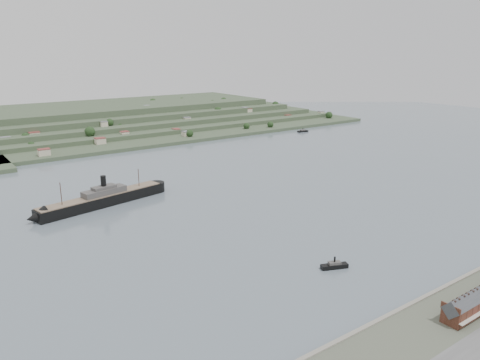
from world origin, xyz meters
TOP-DOWN VIEW (x-y plane):
  - ground at (0.00, 0.00)m, footprint 1400.00×1400.00m
  - far_peninsula at (27.91, 393.10)m, footprint 760.00×309.00m
  - steamship at (-97.61, 65.90)m, footprint 108.83×32.23m
  - tugboat at (-33.36, -102.31)m, footprint 14.68×8.93m
  - ferry_east at (237.31, 209.80)m, footprint 15.95×7.16m

SIDE VIEW (x-z plane):
  - ground at x=0.00m, z-range 0.00..0.00m
  - ferry_east at x=237.31m, z-range -1.50..4.28m
  - tugboat at x=-33.36m, z-range -1.65..4.79m
  - steamship at x=-97.61m, z-range -8.29..18.00m
  - far_peninsula at x=27.91m, z-range -3.12..26.88m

